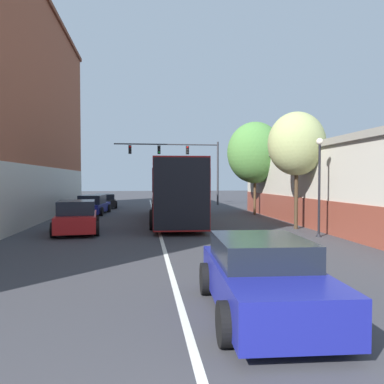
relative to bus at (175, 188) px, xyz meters
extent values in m
cube|color=silver|center=(-1.10, -1.45, -1.93)|extent=(0.14, 49.78, 0.01)
cube|color=#B7B2A3|center=(-7.65, -1.20, -0.33)|extent=(0.24, 29.29, 3.20)
cube|color=#B7B2A3|center=(10.02, -3.86, 0.20)|extent=(7.25, 21.80, 4.26)
cube|color=brown|center=(6.45, -3.86, -1.19)|extent=(0.24, 21.37, 1.49)
cube|color=gray|center=(10.02, -3.86, 2.18)|extent=(7.54, 22.02, 0.30)
cube|color=maroon|center=(0.00, 0.02, -0.10)|extent=(2.87, 12.72, 3.22)
cube|color=black|center=(0.00, 0.02, 0.48)|extent=(2.91, 12.47, 1.03)
cube|color=beige|center=(0.00, 0.02, -0.36)|extent=(2.90, 12.60, 0.32)
cube|color=black|center=(-0.21, -6.28, -0.10)|extent=(2.40, 0.14, 3.09)
cylinder|color=black|center=(-1.12, 3.98, -1.43)|extent=(0.33, 1.01, 1.00)
cylinder|color=black|center=(1.39, 3.90, -1.43)|extent=(0.33, 1.01, 1.00)
cylinder|color=black|center=(-1.38, -3.86, -1.43)|extent=(0.33, 1.01, 1.00)
cylinder|color=black|center=(1.12, -3.94, -1.43)|extent=(0.33, 1.01, 1.00)
cube|color=navy|center=(0.35, -15.50, -1.39)|extent=(1.94, 4.11, 0.71)
cube|color=black|center=(0.36, -15.26, -0.81)|extent=(1.70, 2.17, 0.46)
cylinder|color=black|center=(-0.49, -14.21, -1.60)|extent=(0.25, 0.68, 0.67)
cylinder|color=black|center=(1.31, -14.30, -1.60)|extent=(0.25, 0.68, 0.67)
cylinder|color=black|center=(-0.61, -16.70, -1.60)|extent=(0.25, 0.68, 0.67)
cylinder|color=black|center=(1.19, -16.79, -1.60)|extent=(0.25, 0.68, 0.67)
cube|color=black|center=(-5.25, 11.32, -1.48)|extent=(2.28, 4.68, 0.55)
cube|color=black|center=(-5.22, 11.10, -0.97)|extent=(1.88, 2.52, 0.47)
cylinder|color=black|center=(-6.32, 12.60, -1.61)|extent=(0.30, 0.67, 0.65)
cylinder|color=black|center=(-4.52, 12.82, -1.61)|extent=(0.30, 0.67, 0.65)
cylinder|color=black|center=(-5.97, 9.83, -1.61)|extent=(0.30, 0.67, 0.65)
cylinder|color=black|center=(-4.18, 10.05, -1.61)|extent=(0.30, 0.67, 0.65)
cube|color=red|center=(-4.86, -4.36, -1.41)|extent=(2.17, 4.19, 0.70)
cube|color=black|center=(-4.84, -4.56, -0.75)|extent=(1.81, 2.26, 0.61)
cylinder|color=black|center=(-5.89, -3.23, -1.61)|extent=(0.29, 0.66, 0.64)
cylinder|color=black|center=(-4.12, -3.02, -1.61)|extent=(0.29, 0.66, 0.64)
cylinder|color=black|center=(-5.59, -5.70, -1.61)|extent=(0.29, 0.66, 0.64)
cylinder|color=black|center=(-3.83, -5.49, -1.61)|extent=(0.29, 0.66, 0.64)
cube|color=navy|center=(-5.37, 5.09, -1.48)|extent=(2.01, 4.67, 0.58)
cube|color=black|center=(-5.39, 4.86, -0.88)|extent=(1.69, 2.49, 0.61)
cylinder|color=black|center=(-6.09, 6.57, -1.64)|extent=(0.27, 0.61, 0.59)
cylinder|color=black|center=(-4.41, 6.42, -1.64)|extent=(0.27, 0.61, 0.59)
cylinder|color=black|center=(-6.34, 3.76, -1.64)|extent=(0.27, 0.61, 0.59)
cylinder|color=black|center=(-4.66, 3.61, -1.64)|extent=(0.27, 0.61, 0.59)
cylinder|color=#333338|center=(5.25, 13.44, 1.10)|extent=(0.18, 0.18, 6.07)
cylinder|color=#333338|center=(0.34, 13.44, 3.83)|extent=(9.81, 0.12, 0.12)
cube|color=black|center=(2.30, 13.44, 3.31)|extent=(0.28, 0.24, 0.80)
sphere|color=red|center=(2.30, 13.29, 3.56)|extent=(0.18, 0.18, 0.18)
sphere|color=black|center=(2.30, 13.29, 3.31)|extent=(0.18, 0.18, 0.18)
sphere|color=black|center=(2.30, 13.29, 3.07)|extent=(0.18, 0.18, 0.18)
cube|color=black|center=(-0.40, 13.44, 3.31)|extent=(0.28, 0.24, 0.80)
sphere|color=black|center=(-0.40, 13.29, 3.56)|extent=(0.18, 0.18, 0.18)
sphere|color=black|center=(-0.40, 13.29, 3.31)|extent=(0.18, 0.18, 0.18)
sphere|color=green|center=(-0.40, 13.29, 3.07)|extent=(0.18, 0.18, 0.18)
cube|color=black|center=(-3.09, 13.44, 3.31)|extent=(0.28, 0.24, 0.80)
sphere|color=red|center=(-3.09, 13.29, 3.56)|extent=(0.18, 0.18, 0.18)
sphere|color=black|center=(-3.09, 13.29, 3.31)|extent=(0.18, 0.18, 0.18)
sphere|color=black|center=(-3.09, 13.29, 3.07)|extent=(0.18, 0.18, 0.18)
cone|color=black|center=(5.58, -6.95, -1.83)|extent=(0.26, 0.26, 0.20)
cylinder|color=black|center=(5.58, -6.95, 0.04)|extent=(0.10, 0.10, 3.94)
sphere|color=#EFE5CC|center=(5.58, -6.95, 2.11)|extent=(0.29, 0.29, 0.29)
cylinder|color=#3D2D1E|center=(5.65, -4.36, -0.43)|extent=(0.18, 0.18, 3.00)
ellipsoid|color=#99A366|center=(5.65, -4.36, 2.27)|extent=(2.83, 2.55, 3.12)
cylinder|color=#4C3823|center=(5.83, 3.19, -0.60)|extent=(0.17, 0.17, 2.67)
ellipsoid|color=#4C843D|center=(5.83, 3.19, 2.37)|extent=(3.85, 3.47, 4.24)
camera|label=1|loc=(-1.78, -21.98, 0.50)|focal=35.00mm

